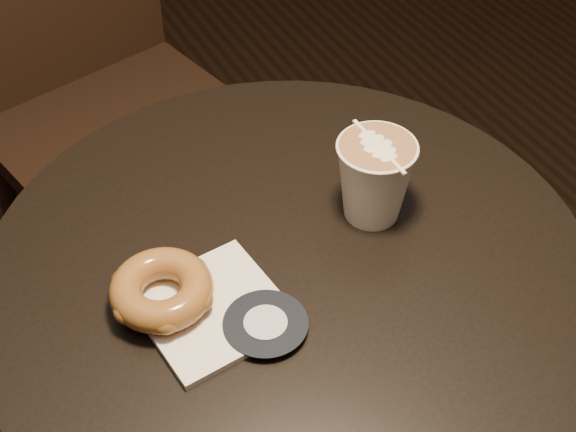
{
  "coord_description": "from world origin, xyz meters",
  "views": [
    {
      "loc": [
        -0.29,
        -0.55,
        1.42
      ],
      "look_at": [
        0.01,
        0.03,
        0.79
      ],
      "focal_mm": 50.0,
      "sensor_mm": 36.0,
      "label": 1
    }
  ],
  "objects_px": {
    "cafe_table": "(289,361)",
    "latte_cup": "(374,180)",
    "doughnut": "(162,290)",
    "pastry_bag": "(213,309)",
    "chair": "(84,53)"
  },
  "relations": [
    {
      "from": "cafe_table",
      "to": "latte_cup",
      "type": "xyz_separation_m",
      "value": [
        0.12,
        0.02,
        0.25
      ]
    },
    {
      "from": "latte_cup",
      "to": "doughnut",
      "type": "bearing_deg",
      "value": -176.14
    },
    {
      "from": "pastry_bag",
      "to": "doughnut",
      "type": "xyz_separation_m",
      "value": [
        -0.04,
        0.03,
        0.02
      ]
    },
    {
      "from": "cafe_table",
      "to": "doughnut",
      "type": "distance_m",
      "value": 0.27
    },
    {
      "from": "pastry_bag",
      "to": "doughnut",
      "type": "height_order",
      "value": "doughnut"
    },
    {
      "from": "cafe_table",
      "to": "chair",
      "type": "distance_m",
      "value": 0.73
    },
    {
      "from": "cafe_table",
      "to": "latte_cup",
      "type": "bearing_deg",
      "value": 9.55
    },
    {
      "from": "cafe_table",
      "to": "pastry_bag",
      "type": "height_order",
      "value": "pastry_bag"
    },
    {
      "from": "cafe_table",
      "to": "doughnut",
      "type": "relative_size",
      "value": 6.78
    },
    {
      "from": "chair",
      "to": "pastry_bag",
      "type": "height_order",
      "value": "chair"
    },
    {
      "from": "chair",
      "to": "doughnut",
      "type": "bearing_deg",
      "value": -112.1
    },
    {
      "from": "latte_cup",
      "to": "chair",
      "type": "bearing_deg",
      "value": 102.78
    },
    {
      "from": "cafe_table",
      "to": "doughnut",
      "type": "xyz_separation_m",
      "value": [
        -0.15,
        0.0,
        0.23
      ]
    },
    {
      "from": "chair",
      "to": "doughnut",
      "type": "distance_m",
      "value": 0.75
    },
    {
      "from": "latte_cup",
      "to": "pastry_bag",
      "type": "bearing_deg",
      "value": -167.47
    }
  ]
}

